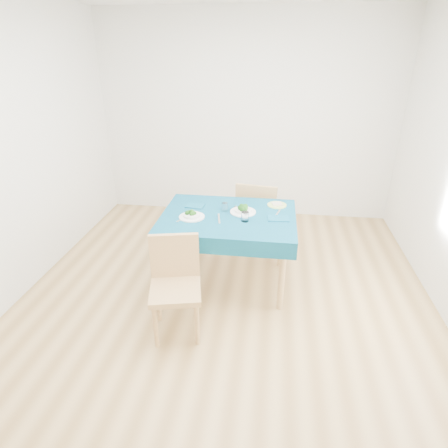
# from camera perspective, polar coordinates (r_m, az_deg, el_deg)

# --- Properties ---
(room_shell) EXTENTS (4.02, 4.52, 2.73)m
(room_shell) POSITION_cam_1_polar(r_m,az_deg,el_deg) (3.05, -0.00, 8.46)
(room_shell) COLOR olive
(room_shell) RESTS_ON ground
(table) EXTENTS (1.29, 0.98, 0.76)m
(table) POSITION_cam_1_polar(r_m,az_deg,el_deg) (3.79, 0.63, -3.89)
(table) COLOR navy
(table) RESTS_ON ground
(chair_near) EXTENTS (0.50, 0.53, 1.03)m
(chair_near) POSITION_cam_1_polar(r_m,az_deg,el_deg) (3.09, -7.51, -8.66)
(chair_near) COLOR tan
(chair_near) RESTS_ON ground
(chair_far) EXTENTS (0.54, 0.57, 1.16)m
(chair_far) POSITION_cam_1_polar(r_m,az_deg,el_deg) (4.45, 5.39, 3.50)
(chair_far) COLOR tan
(chair_far) RESTS_ON ground
(bowl_near) EXTENTS (0.25, 0.25, 0.07)m
(bowl_near) POSITION_cam_1_polar(r_m,az_deg,el_deg) (3.58, -4.94, 1.55)
(bowl_near) COLOR white
(bowl_near) RESTS_ON table
(bowl_far) EXTENTS (0.25, 0.25, 0.08)m
(bowl_far) POSITION_cam_1_polar(r_m,az_deg,el_deg) (3.68, 2.93, 2.33)
(bowl_far) COLOR white
(bowl_far) RESTS_ON table
(fork_near) EXTENTS (0.08, 0.16, 0.00)m
(fork_near) POSITION_cam_1_polar(r_m,az_deg,el_deg) (3.57, -6.41, 0.80)
(fork_near) COLOR silver
(fork_near) RESTS_ON table
(knife_near) EXTENTS (0.06, 0.22, 0.00)m
(knife_near) POSITION_cam_1_polar(r_m,az_deg,el_deg) (3.55, -0.77, 0.84)
(knife_near) COLOR silver
(knife_near) RESTS_ON table
(fork_far) EXTENTS (0.05, 0.16, 0.00)m
(fork_far) POSITION_cam_1_polar(r_m,az_deg,el_deg) (3.75, 1.44, 2.21)
(fork_far) COLOR silver
(fork_far) RESTS_ON table
(knife_far) EXTENTS (0.07, 0.22, 0.00)m
(knife_far) POSITION_cam_1_polar(r_m,az_deg,el_deg) (3.68, 8.10, 1.52)
(knife_far) COLOR silver
(knife_far) RESTS_ON table
(napkin_near) EXTENTS (0.20, 0.15, 0.01)m
(napkin_near) POSITION_cam_1_polar(r_m,az_deg,el_deg) (3.84, -4.44, 2.77)
(napkin_near) COLOR navy
(napkin_near) RESTS_ON table
(napkin_far) EXTENTS (0.21, 0.15, 0.01)m
(napkin_far) POSITION_cam_1_polar(r_m,az_deg,el_deg) (3.58, 8.27, 0.84)
(napkin_far) COLOR navy
(napkin_far) RESTS_ON table
(tumbler_center) EXTENTS (0.06, 0.06, 0.08)m
(tumbler_center) POSITION_cam_1_polar(r_m,az_deg,el_deg) (3.71, 0.11, 2.64)
(tumbler_center) COLOR white
(tumbler_center) RESTS_ON table
(tumbler_side) EXTENTS (0.07, 0.07, 0.09)m
(tumbler_side) POSITION_cam_1_polar(r_m,az_deg,el_deg) (3.49, 3.22, 1.13)
(tumbler_side) COLOR white
(tumbler_side) RESTS_ON table
(side_plate) EXTENTS (0.20, 0.20, 0.01)m
(side_plate) POSITION_cam_1_polar(r_m,az_deg,el_deg) (3.89, 8.06, 2.89)
(side_plate) COLOR #C2E16E
(side_plate) RESTS_ON table
(bread_slice) EXTENTS (0.12, 0.12, 0.01)m
(bread_slice) POSITION_cam_1_polar(r_m,az_deg,el_deg) (3.88, 8.07, 3.05)
(bread_slice) COLOR beige
(bread_slice) RESTS_ON side_plate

